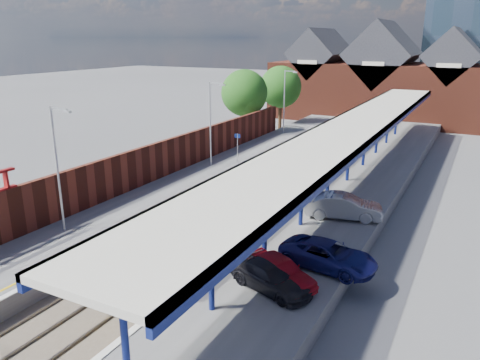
% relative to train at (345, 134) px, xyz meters
% --- Properties ---
extents(ground, '(240.00, 240.00, 0.00)m').
position_rel_train_xyz_m(ground, '(-1.49, -4.91, -2.12)').
color(ground, '#5B5B5E').
rests_on(ground, ground).
extents(ballast_bed, '(6.00, 76.00, 0.06)m').
position_rel_train_xyz_m(ballast_bed, '(-1.49, -14.91, -2.09)').
color(ballast_bed, '#473D33').
rests_on(ballast_bed, ground).
extents(rails, '(4.51, 76.00, 0.14)m').
position_rel_train_xyz_m(rails, '(-1.49, -14.91, -2.00)').
color(rails, slate).
rests_on(rails, ground).
extents(left_platform, '(5.00, 76.00, 1.00)m').
position_rel_train_xyz_m(left_platform, '(-6.99, -14.91, -1.62)').
color(left_platform, '#565659').
rests_on(left_platform, ground).
extents(right_platform, '(6.00, 76.00, 1.00)m').
position_rel_train_xyz_m(right_platform, '(4.51, -14.91, -1.62)').
color(right_platform, '#565659').
rests_on(right_platform, ground).
extents(coping_left, '(0.30, 76.00, 0.05)m').
position_rel_train_xyz_m(coping_left, '(-4.64, -14.91, -1.10)').
color(coping_left, silver).
rests_on(coping_left, left_platform).
extents(coping_right, '(0.30, 76.00, 0.05)m').
position_rel_train_xyz_m(coping_right, '(1.66, -14.91, -1.10)').
color(coping_right, silver).
rests_on(coping_right, right_platform).
extents(yellow_line, '(0.14, 76.00, 0.01)m').
position_rel_train_xyz_m(yellow_line, '(-5.24, -14.91, -1.12)').
color(yellow_line, yellow).
rests_on(yellow_line, left_platform).
extents(train, '(2.88, 65.91, 3.45)m').
position_rel_train_xyz_m(train, '(0.00, 0.00, 0.00)').
color(train, '#0C1457').
rests_on(train, ground).
extents(canopy, '(4.50, 52.00, 4.48)m').
position_rel_train_xyz_m(canopy, '(3.99, -12.96, 3.13)').
color(canopy, navy).
rests_on(canopy, right_platform).
extents(lamp_post_b, '(1.48, 0.18, 7.00)m').
position_rel_train_xyz_m(lamp_post_b, '(-7.86, -28.91, 2.87)').
color(lamp_post_b, '#A5A8AA').
rests_on(lamp_post_b, left_platform).
extents(lamp_post_c, '(1.48, 0.18, 7.00)m').
position_rel_train_xyz_m(lamp_post_c, '(-7.86, -12.91, 2.87)').
color(lamp_post_c, '#A5A8AA').
rests_on(lamp_post_c, left_platform).
extents(lamp_post_d, '(1.48, 0.18, 7.00)m').
position_rel_train_xyz_m(lamp_post_d, '(-7.86, 3.09, 2.87)').
color(lamp_post_d, '#A5A8AA').
rests_on(lamp_post_d, left_platform).
extents(platform_sign, '(0.55, 0.08, 2.50)m').
position_rel_train_xyz_m(platform_sign, '(-6.49, -10.91, 0.57)').
color(platform_sign, '#A5A8AA').
rests_on(platform_sign, left_platform).
extents(brick_wall, '(0.35, 50.00, 3.86)m').
position_rel_train_xyz_m(brick_wall, '(-9.59, -21.37, 0.33)').
color(brick_wall, '#5E2618').
rests_on(brick_wall, left_platform).
extents(station_building, '(30.00, 12.12, 13.78)m').
position_rel_train_xyz_m(station_building, '(-1.49, 23.09, 3.33)').
color(station_building, '#5E2618').
rests_on(station_building, ground).
extents(tree_near, '(5.20, 5.20, 8.10)m').
position_rel_train_xyz_m(tree_near, '(-11.84, 1.00, 3.23)').
color(tree_near, '#382314').
rests_on(tree_near, ground).
extents(tree_far, '(5.20, 5.20, 8.10)m').
position_rel_train_xyz_m(tree_far, '(-10.84, 9.00, 3.23)').
color(tree_far, '#382314').
rests_on(tree_far, ground).
extents(parked_car_red, '(4.08, 3.03, 1.29)m').
position_rel_train_xyz_m(parked_car_red, '(5.09, -28.76, -0.47)').
color(parked_car_red, '#A90E1A').
rests_on(parked_car_red, right_platform).
extents(parked_car_silver, '(4.76, 2.60, 1.49)m').
position_rel_train_xyz_m(parked_car_silver, '(5.42, -19.74, -0.38)').
color(parked_car_silver, '#A0A1A5').
rests_on(parked_car_silver, right_platform).
extents(parked_car_dark, '(4.29, 2.78, 1.16)m').
position_rel_train_xyz_m(parked_car_dark, '(4.93, -29.38, -0.54)').
color(parked_car_dark, black).
rests_on(parked_car_dark, right_platform).
extents(parked_car_blue, '(4.84, 2.73, 1.28)m').
position_rel_train_xyz_m(parked_car_blue, '(6.54, -26.32, -0.48)').
color(parked_car_blue, navy).
rests_on(parked_car_blue, right_platform).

